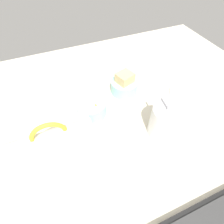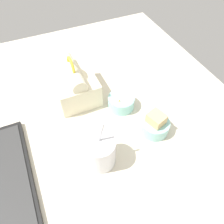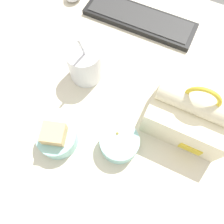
{
  "view_description": "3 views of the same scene",
  "coord_description": "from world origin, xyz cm",
  "px_view_note": "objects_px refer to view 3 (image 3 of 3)",
  "views": [
    {
      "loc": [
        12.88,
        30.44,
        49.23
      ],
      "look_at": [
        -0.8,
        -2.5,
        7.0
      ],
      "focal_mm": 28.0,
      "sensor_mm": 36.0,
      "label": 1
    },
    {
      "loc": [
        -46.66,
        17.83,
        66.85
      ],
      "look_at": [
        -0.8,
        -2.5,
        7.0
      ],
      "focal_mm": 35.0,
      "sensor_mm": 36.0,
      "label": 2
    },
    {
      "loc": [
        8.86,
        -22.59,
        59.89
      ],
      "look_at": [
        -0.8,
        -2.5,
        7.0
      ],
      "focal_mm": 35.0,
      "sensor_mm": 36.0,
      "label": 3
    }
  ],
  "objects_px": {
    "keyboard": "(140,19)",
    "lunch_bag": "(191,113)",
    "soup_cup": "(85,63)",
    "bento_bowl_sandwich": "(57,138)",
    "bento_bowl_snacks": "(119,143)"
  },
  "relations": [
    {
      "from": "lunch_bag",
      "to": "bento_bowl_sandwich",
      "type": "relative_size",
      "value": 2.01
    },
    {
      "from": "soup_cup",
      "to": "bento_bowl_sandwich",
      "type": "relative_size",
      "value": 1.75
    },
    {
      "from": "keyboard",
      "to": "bento_bowl_sandwich",
      "type": "xyz_separation_m",
      "value": [
        -0.03,
        -0.49,
        0.02
      ]
    },
    {
      "from": "lunch_bag",
      "to": "bento_bowl_snacks",
      "type": "xyz_separation_m",
      "value": [
        -0.13,
        -0.14,
        -0.04
      ]
    },
    {
      "from": "keyboard",
      "to": "lunch_bag",
      "type": "height_order",
      "value": "lunch_bag"
    },
    {
      "from": "keyboard",
      "to": "bento_bowl_sandwich",
      "type": "distance_m",
      "value": 0.49
    },
    {
      "from": "soup_cup",
      "to": "bento_bowl_snacks",
      "type": "relative_size",
      "value": 1.77
    },
    {
      "from": "keyboard",
      "to": "lunch_bag",
      "type": "relative_size",
      "value": 1.87
    },
    {
      "from": "soup_cup",
      "to": "bento_bowl_sandwich",
      "type": "distance_m",
      "value": 0.22
    },
    {
      "from": "bento_bowl_sandwich",
      "to": "soup_cup",
      "type": "bearing_deg",
      "value": 98.71
    },
    {
      "from": "lunch_bag",
      "to": "bento_bowl_snacks",
      "type": "relative_size",
      "value": 2.03
    },
    {
      "from": "keyboard",
      "to": "lunch_bag",
      "type": "distance_m",
      "value": 0.39
    },
    {
      "from": "soup_cup",
      "to": "bento_bowl_snacks",
      "type": "distance_m",
      "value": 0.25
    },
    {
      "from": "keyboard",
      "to": "bento_bowl_snacks",
      "type": "bearing_deg",
      "value": -74.14
    },
    {
      "from": "soup_cup",
      "to": "bento_bowl_sandwich",
      "type": "height_order",
      "value": "soup_cup"
    }
  ]
}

